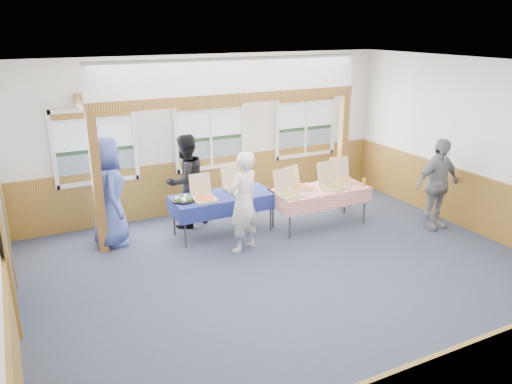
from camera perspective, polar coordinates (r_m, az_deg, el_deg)
floor at (r=7.97m, az=4.50°, el=-9.57°), size 8.00×8.00×0.00m
ceiling at (r=7.04m, az=5.17°, el=14.02°), size 8.00×8.00×0.00m
wall_back at (r=10.39m, az=-5.32°, el=6.61°), size 8.00×0.00×8.00m
wall_front at (r=4.95m, az=26.68°, el=-9.47°), size 8.00×0.00×8.00m
wall_right at (r=9.98m, az=24.91°, el=4.42°), size 0.00×8.00×8.00m
wainscot_back at (r=10.64m, az=-5.11°, el=1.05°), size 7.98×0.05×1.10m
wainscot_front at (r=5.50m, az=24.79°, el=-19.12°), size 7.98×0.05×1.10m
wainscot_left at (r=6.79m, az=-26.20°, el=-11.71°), size 0.05×6.98×1.10m
wainscot_right at (r=10.24m, az=24.02°, el=-1.28°), size 0.05×6.98×1.10m
cased_opening at (r=7.39m, az=-26.85°, el=-5.00°), size 0.06×1.30×2.10m
window_left at (r=9.75m, az=-17.95°, el=5.44°), size 1.56×0.10×1.46m
window_mid at (r=10.34m, az=-5.25°, el=6.99°), size 1.56×0.10×1.46m
window_right at (r=11.36m, az=5.69°, el=8.05°), size 1.56×0.10×1.46m
post_left at (r=8.74m, az=-17.66°, el=0.73°), size 0.15×0.15×2.40m
post_right at (r=10.65m, az=9.85°, el=4.49°), size 0.15×0.15×2.40m
cross_beam at (r=9.15m, az=-2.67°, el=10.67°), size 5.15×0.18×0.18m
table_left at (r=9.26m, az=-3.87°, el=-0.65°), size 2.05×1.52×0.76m
table_right at (r=9.68m, az=7.32°, el=0.09°), size 2.00×1.20×0.76m
pizza_box_a at (r=8.99m, az=-5.96°, el=-0.50°), size 0.41×0.49×0.43m
pizza_box_b at (r=9.50m, az=-2.35°, el=0.65°), size 0.44×0.52×0.44m
pizza_box_c at (r=9.18m, az=3.78°, el=-0.02°), size 0.42×0.51×0.45m
pizza_box_d at (r=9.60m, az=4.92°, el=0.78°), size 0.49×0.54×0.41m
pizza_box_e at (r=9.71m, az=8.80°, el=0.87°), size 0.48×0.56×0.47m
pizza_box_f at (r=10.12m, az=9.99°, el=1.52°), size 0.48×0.56×0.46m
veggie_tray at (r=8.99m, az=-8.29°, el=-0.84°), size 0.42×0.42×0.09m
drink_glass at (r=9.93m, az=12.23°, el=1.10°), size 0.07×0.07×0.15m
woman_white at (r=8.47m, az=-1.44°, el=-1.17°), size 0.76×0.63×1.77m
woman_black at (r=9.62m, az=-8.04°, el=1.24°), size 1.08×0.97×1.81m
man_blue at (r=9.05m, az=-16.58°, el=-0.03°), size 0.63×0.96×1.96m
person_grey at (r=10.05m, az=19.99°, el=0.85°), size 1.04×0.45×1.76m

